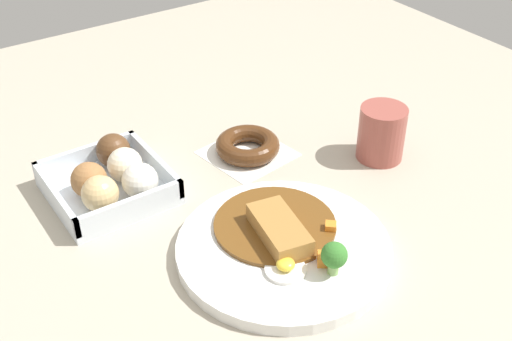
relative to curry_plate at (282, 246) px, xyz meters
name	(u,v)px	position (x,y,z in m)	size (l,w,h in m)	color
ground_plane	(249,222)	(0.08, 0.00, -0.01)	(1.60, 1.60, 0.00)	#B2A893
curry_plate	(282,246)	(0.00, 0.00, 0.00)	(0.29, 0.29, 0.06)	white
donut_box	(112,179)	(0.25, 0.13, 0.02)	(0.17, 0.17, 0.07)	silver
chocolate_ring_donut	(248,146)	(0.23, -0.10, 0.00)	(0.14, 0.14, 0.03)	white
coffee_mug	(382,133)	(0.10, -0.27, 0.03)	(0.08, 0.08, 0.09)	#9E4C42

